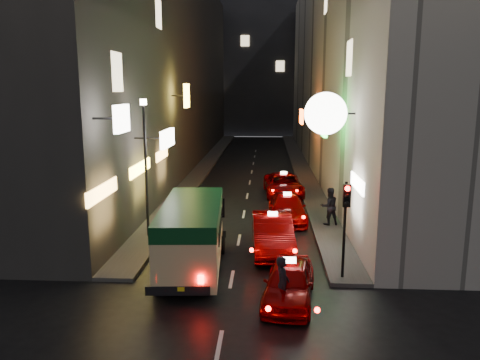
% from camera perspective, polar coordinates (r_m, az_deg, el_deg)
% --- Properties ---
extents(building_left, '(7.66, 52.09, 18.00)m').
position_cam_1_polar(building_left, '(42.53, -9.52, 13.84)').
color(building_left, '#32302E').
rests_on(building_left, ground).
extents(building_right, '(8.17, 52.00, 18.00)m').
position_cam_1_polar(building_right, '(42.07, 12.93, 13.75)').
color(building_right, '#ACA89E').
rests_on(building_right, ground).
extents(building_far, '(30.00, 10.00, 22.00)m').
position_cam_1_polar(building_far, '(73.60, 2.40, 14.29)').
color(building_far, '#303034').
rests_on(building_far, ground).
extents(sidewalk_left, '(1.50, 52.00, 0.15)m').
position_cam_1_polar(sidewalk_left, '(42.36, -4.18, 1.86)').
color(sidewalk_left, '#484442').
rests_on(sidewalk_left, ground).
extents(sidewalk_right, '(1.50, 52.00, 0.15)m').
position_cam_1_polar(sidewalk_right, '(42.12, 7.37, 1.74)').
color(sidewalk_right, '#484442').
rests_on(sidewalk_right, ground).
extents(minibus, '(2.51, 6.19, 2.61)m').
position_cam_1_polar(minibus, '(17.73, -5.88, -5.95)').
color(minibus, '#D5C285').
rests_on(minibus, ground).
extents(taxi_near, '(2.59, 5.03, 1.70)m').
position_cam_1_polar(taxi_near, '(15.55, 6.00, -11.89)').
color(taxi_near, '#850001').
rests_on(taxi_near, ground).
extents(taxi_second, '(2.65, 5.81, 1.98)m').
position_cam_1_polar(taxi_second, '(20.00, 3.98, -6.16)').
color(taxi_second, '#850001').
rests_on(taxi_second, ground).
extents(taxi_third, '(2.15, 4.96, 1.73)m').
position_cam_1_polar(taxi_third, '(24.68, 5.77, -3.16)').
color(taxi_third, '#850001').
rests_on(taxi_third, ground).
extents(taxi_far, '(2.48, 5.28, 1.81)m').
position_cam_1_polar(taxi_far, '(30.45, 5.32, -0.36)').
color(taxi_far, '#850001').
rests_on(taxi_far, ground).
extents(pedestrian_crossing, '(0.43, 0.67, 2.01)m').
position_cam_1_polar(pedestrian_crossing, '(14.79, 5.21, -12.11)').
color(pedestrian_crossing, black).
rests_on(pedestrian_crossing, ground).
extents(pedestrian_sidewalk, '(0.90, 0.69, 2.13)m').
position_cam_1_polar(pedestrian_sidewalk, '(23.63, 10.84, -2.86)').
color(pedestrian_sidewalk, black).
rests_on(pedestrian_sidewalk, sidewalk_right).
extents(traffic_light, '(0.26, 0.43, 3.50)m').
position_cam_1_polar(traffic_light, '(16.69, 12.78, -3.54)').
color(traffic_light, black).
rests_on(traffic_light, sidewalk_right).
extents(lamp_post, '(0.28, 0.28, 6.22)m').
position_cam_1_polar(lamp_post, '(21.40, -11.44, 2.52)').
color(lamp_post, black).
rests_on(lamp_post, sidewalk_left).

